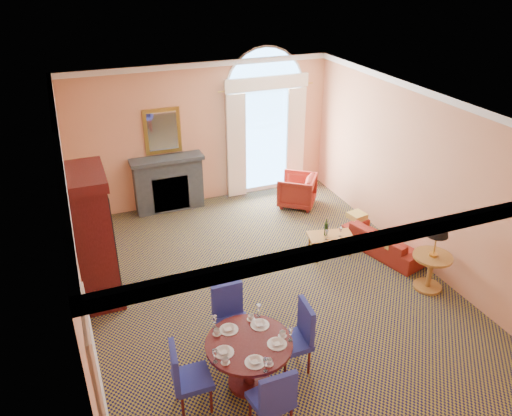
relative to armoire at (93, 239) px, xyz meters
name	(u,v)px	position (x,y,z in m)	size (l,w,h in m)	color
ground	(266,285)	(2.72, -0.81, -1.10)	(7.50, 7.50, 0.00)	#121034
room_envelope	(251,139)	(2.69, -0.15, 1.41)	(6.04, 7.52, 3.45)	#E79A6E
armoire	(93,239)	(0.00, 0.00, 0.00)	(0.66, 1.16, 2.29)	#3D0E0E
dining_table	(249,353)	(1.64, -2.80, -0.55)	(1.15, 1.15, 0.93)	#3D0E0E
dining_chair_north	(230,314)	(1.64, -2.01, -0.51)	(0.55, 0.55, 1.04)	navy
dining_chair_south	(274,398)	(1.63, -3.64, -0.51)	(0.53, 0.53, 1.04)	navy
dining_chair_east	(299,333)	(2.39, -2.74, -0.51)	(0.50, 0.48, 1.04)	navy
dining_chair_west	(184,375)	(0.74, -2.90, -0.51)	(0.51, 0.49, 1.04)	navy
sofa	(384,241)	(5.27, -0.64, -0.86)	(1.68, 0.66, 0.49)	maroon
armchair	(297,190)	(4.58, 1.84, -0.73)	(0.79, 0.81, 0.74)	maroon
coffee_table	(330,236)	(4.24, -0.33, -0.70)	(0.93, 0.65, 0.78)	#A67031
side_table	(434,248)	(5.32, -1.91, -0.30)	(0.66, 0.66, 1.29)	#A67031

